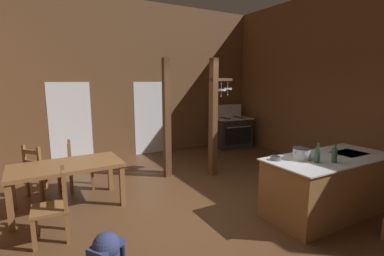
{
  "coord_description": "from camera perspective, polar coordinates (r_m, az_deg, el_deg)",
  "views": [
    {
      "loc": [
        -2.41,
        -3.54,
        2.07
      ],
      "look_at": [
        0.18,
        1.02,
        1.18
      ],
      "focal_mm": 25.75,
      "sensor_mm": 36.0,
      "label": 1
    }
  ],
  "objects": [
    {
      "name": "ground_plane",
      "position": [
        4.78,
        4.33,
        -16.69
      ],
      "size": [
        8.32,
        8.54,
        0.1
      ],
      "primitive_type": "cube",
      "color": "brown"
    },
    {
      "name": "wall_back",
      "position": [
        7.86,
        -11.94,
        9.69
      ],
      "size": [
        8.32,
        0.14,
        4.2
      ],
      "primitive_type": "cube",
      "color": "brown",
      "rests_on": "ground_plane"
    },
    {
      "name": "wall_right",
      "position": [
        7.18,
        31.18,
        8.54
      ],
      "size": [
        0.14,
        8.54,
        4.2
      ],
      "primitive_type": "cube",
      "color": "brown",
      "rests_on": "ground_plane"
    },
    {
      "name": "glazed_door_back_left",
      "position": [
        7.52,
        -23.84,
        0.85
      ],
      "size": [
        1.0,
        0.01,
        2.05
      ],
      "primitive_type": "cube",
      "color": "white",
      "rests_on": "ground_plane"
    },
    {
      "name": "glazed_panel_back_right",
      "position": [
        7.99,
        -8.94,
        2.03
      ],
      "size": [
        0.84,
        0.01,
        2.05
      ],
      "primitive_type": "cube",
      "color": "white",
      "rests_on": "ground_plane"
    },
    {
      "name": "kitchen_island",
      "position": [
        4.94,
        26.42,
        -10.48
      ],
      "size": [
        2.17,
        0.99,
        0.91
      ],
      "color": "brown",
      "rests_on": "ground_plane"
    },
    {
      "name": "stove_range",
      "position": [
        8.83,
        8.18,
        -0.79
      ],
      "size": [
        1.21,
        0.92,
        1.32
      ],
      "color": "#252525",
      "rests_on": "ground_plane"
    },
    {
      "name": "support_post_with_pot_rack",
      "position": [
        5.99,
        4.63,
        2.76
      ],
      "size": [
        0.59,
        0.24,
        2.55
      ],
      "color": "brown",
      "rests_on": "ground_plane"
    },
    {
      "name": "support_post_center",
      "position": [
        5.91,
        -5.2,
        1.9
      ],
      "size": [
        0.14,
        0.14,
        2.55
      ],
      "color": "brown",
      "rests_on": "ground_plane"
    },
    {
      "name": "dining_table",
      "position": [
        4.98,
        -24.52,
        -7.79
      ],
      "size": [
        1.72,
        0.93,
        0.74
      ],
      "color": "brown",
      "rests_on": "ground_plane"
    },
    {
      "name": "ladderback_chair_near_window",
      "position": [
        5.81,
        -28.96,
        -7.76
      ],
      "size": [
        0.62,
        0.62,
        0.95
      ],
      "color": "brown",
      "rests_on": "ground_plane"
    },
    {
      "name": "ladderback_chair_by_post",
      "position": [
        4.16,
        -26.68,
        -14.33
      ],
      "size": [
        0.46,
        0.46,
        0.95
      ],
      "color": "brown",
      "rests_on": "ground_plane"
    },
    {
      "name": "ladderback_chair_at_table_end",
      "position": [
        5.8,
        -22.52,
        -7.3
      ],
      "size": [
        0.49,
        0.49,
        0.95
      ],
      "color": "brown",
      "rests_on": "ground_plane"
    },
    {
      "name": "stockpot_on_counter",
      "position": [
        4.45,
        21.76,
        -4.92
      ],
      "size": [
        0.34,
        0.27,
        0.18
      ],
      "color": "silver",
      "rests_on": "kitchen_island"
    },
    {
      "name": "mixing_bowl_on_counter",
      "position": [
        4.3,
        16.95,
        -5.99
      ],
      "size": [
        0.16,
        0.16,
        0.06
      ],
      "color": "slate",
      "rests_on": "kitchen_island"
    },
    {
      "name": "bottle_tall_on_counter",
      "position": [
        4.47,
        27.43,
        -5.02
      ],
      "size": [
        0.07,
        0.07,
        0.28
      ],
      "color": "#2D5638",
      "rests_on": "kitchen_island"
    },
    {
      "name": "bottle_short_on_counter",
      "position": [
        4.35,
        24.56,
        -5.08
      ],
      "size": [
        0.07,
        0.07,
        0.29
      ],
      "color": "#2D5638",
      "rests_on": "kitchen_island"
    }
  ]
}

